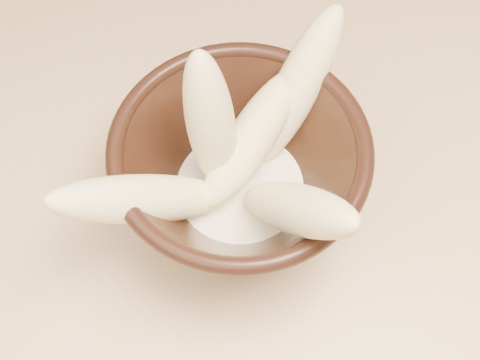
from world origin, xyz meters
The scene contains 8 objects.
table centered at (0.00, 0.00, 0.67)m, with size 1.20×0.80×0.75m.
bowl centered at (-0.01, 0.02, 0.81)m, with size 0.21×0.21×0.11m.
milk_puddle centered at (-0.01, 0.02, 0.79)m, with size 0.12×0.12×0.02m, color beige.
banana_upright centered at (-0.02, 0.04, 0.86)m, with size 0.04×0.04×0.15m, color #F1D48E.
banana_left centered at (-0.09, 0.03, 0.84)m, with size 0.04×0.04×0.17m, color #F1D48E.
banana_right centered at (0.07, 0.04, 0.85)m, with size 0.04×0.04×0.15m, color #F1D48E.
banana_across centered at (0.01, 0.03, 0.83)m, with size 0.04×0.04×0.14m, color #F1D48E.
banana_front centered at (-0.01, -0.05, 0.85)m, with size 0.04×0.04×0.16m, color #F1D48E.
Camera 1 is at (-0.17, -0.20, 1.29)m, focal length 50.00 mm.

